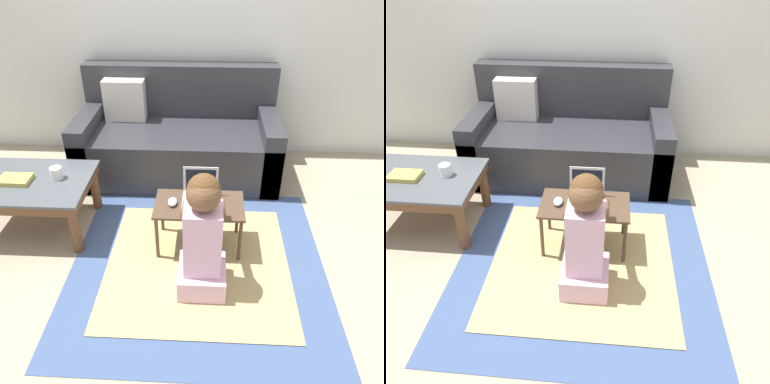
# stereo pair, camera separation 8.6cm
# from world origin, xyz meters

# --- Properties ---
(ground_plane) EXTENTS (16.00, 16.00, 0.00)m
(ground_plane) POSITION_xyz_m (0.00, 0.00, 0.00)
(ground_plane) COLOR gray
(wall_back) EXTENTS (9.00, 0.06, 2.50)m
(wall_back) POSITION_xyz_m (0.00, 1.51, 1.25)
(wall_back) COLOR silver
(wall_back) RESTS_ON ground_plane
(area_rug) EXTENTS (1.67, 1.64, 0.01)m
(area_rug) POSITION_xyz_m (0.10, -0.18, 0.00)
(area_rug) COLOR #3D517A
(area_rug) RESTS_ON ground_plane
(couch) EXTENTS (1.73, 0.85, 0.90)m
(couch) POSITION_xyz_m (-0.13, 1.06, 0.31)
(couch) COLOR #2D2D33
(couch) RESTS_ON ground_plane
(coffee_table) EXTENTS (0.85, 0.62, 0.41)m
(coffee_table) POSITION_xyz_m (-1.10, 0.17, 0.34)
(coffee_table) COLOR #4C5156
(coffee_table) RESTS_ON ground_plane
(laptop_desk) EXTENTS (0.59, 0.34, 0.36)m
(laptop_desk) POSITION_xyz_m (0.10, 0.01, 0.31)
(laptop_desk) COLOR #4C3828
(laptop_desk) RESTS_ON ground_plane
(laptop) EXTENTS (0.23, 0.20, 0.21)m
(laptop) POSITION_xyz_m (0.11, 0.05, 0.39)
(laptop) COLOR silver
(laptop) RESTS_ON laptop_desk
(computer_mouse) EXTENTS (0.06, 0.09, 0.04)m
(computer_mouse) POSITION_xyz_m (-0.07, -0.00, 0.38)
(computer_mouse) COLOR silver
(computer_mouse) RESTS_ON laptop_desk
(person_seated) EXTENTS (0.29, 0.42, 0.81)m
(person_seated) POSITION_xyz_m (0.13, -0.36, 0.39)
(person_seated) COLOR #E5B2CC
(person_seated) RESTS_ON ground_plane
(cup_on_table) EXTENTS (0.08, 0.08, 0.08)m
(cup_on_table) POSITION_xyz_m (-0.91, 0.20, 0.45)
(cup_on_table) COLOR white
(cup_on_table) RESTS_ON coffee_table
(book_on_table) EXTENTS (0.22, 0.15, 0.03)m
(book_on_table) POSITION_xyz_m (-1.18, 0.14, 0.42)
(book_on_table) COLOR tan
(book_on_table) RESTS_ON coffee_table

